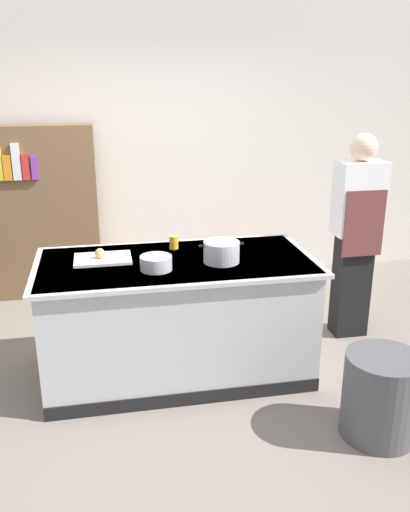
{
  "coord_description": "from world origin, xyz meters",
  "views": [
    {
      "loc": [
        -0.5,
        -3.61,
        2.18
      ],
      "look_at": [
        0.25,
        0.2,
        0.85
      ],
      "focal_mm": 38.1,
      "sensor_mm": 36.0,
      "label": 1
    }
  ],
  "objects_px": {
    "trash_bin": "(381,396)",
    "bookshelf": "(41,213)",
    "juice_cup": "(174,242)",
    "onion": "(100,253)",
    "mixing_bowl": "(156,263)",
    "person_chef": "(356,232)",
    "stock_pot": "(221,252)"
  },
  "relations": [
    {
      "from": "trash_bin",
      "to": "stock_pot",
      "type": "bearing_deg",
      "value": 132.65
    },
    {
      "from": "mixing_bowl",
      "to": "juice_cup",
      "type": "height_order",
      "value": "juice_cup"
    },
    {
      "from": "trash_bin",
      "to": "bookshelf",
      "type": "distance_m",
      "value": 3.6
    },
    {
      "from": "mixing_bowl",
      "to": "trash_bin",
      "type": "distance_m",
      "value": 1.67
    },
    {
      "from": "onion",
      "to": "stock_pot",
      "type": "xyz_separation_m",
      "value": [
        0.84,
        -0.19,
        0.02
      ]
    },
    {
      "from": "onion",
      "to": "bookshelf",
      "type": "relative_size",
      "value": 0.04
    },
    {
      "from": "bookshelf",
      "to": "onion",
      "type": "bearing_deg",
      "value": -71.9
    },
    {
      "from": "trash_bin",
      "to": "bookshelf",
      "type": "xyz_separation_m",
      "value": [
        -2.21,
        2.78,
        0.58
      ]
    },
    {
      "from": "juice_cup",
      "to": "person_chef",
      "type": "xyz_separation_m",
      "value": [
        1.53,
        0.1,
        -0.04
      ]
    },
    {
      "from": "juice_cup",
      "to": "onion",
      "type": "bearing_deg",
      "value": -162.53
    },
    {
      "from": "onion",
      "to": "person_chef",
      "type": "bearing_deg",
      "value": 7.38
    },
    {
      "from": "trash_bin",
      "to": "person_chef",
      "type": "bearing_deg",
      "value": 72.48
    },
    {
      "from": "trash_bin",
      "to": "person_chef",
      "type": "height_order",
      "value": "person_chef"
    },
    {
      "from": "mixing_bowl",
      "to": "person_chef",
      "type": "distance_m",
      "value": 1.79
    },
    {
      "from": "stock_pot",
      "to": "juice_cup",
      "type": "height_order",
      "value": "stock_pot"
    },
    {
      "from": "stock_pot",
      "to": "person_chef",
      "type": "bearing_deg",
      "value": 20.27
    },
    {
      "from": "stock_pot",
      "to": "person_chef",
      "type": "relative_size",
      "value": 0.19
    },
    {
      "from": "stock_pot",
      "to": "mixing_bowl",
      "type": "distance_m",
      "value": 0.47
    },
    {
      "from": "stock_pot",
      "to": "mixing_bowl",
      "type": "xyz_separation_m",
      "value": [
        -0.47,
        -0.07,
        -0.03
      ]
    },
    {
      "from": "mixing_bowl",
      "to": "bookshelf",
      "type": "distance_m",
      "value": 2.17
    },
    {
      "from": "mixing_bowl",
      "to": "trash_bin",
      "type": "xyz_separation_m",
      "value": [
        1.29,
        -0.82,
        -0.68
      ]
    },
    {
      "from": "bookshelf",
      "to": "trash_bin",
      "type": "bearing_deg",
      "value": -51.47
    },
    {
      "from": "stock_pot",
      "to": "juice_cup",
      "type": "xyz_separation_m",
      "value": [
        -0.29,
        0.36,
        -0.02
      ]
    },
    {
      "from": "stock_pot",
      "to": "person_chef",
      "type": "distance_m",
      "value": 1.33
    },
    {
      "from": "mixing_bowl",
      "to": "juice_cup",
      "type": "relative_size",
      "value": 2.17
    },
    {
      "from": "stock_pot",
      "to": "juice_cup",
      "type": "relative_size",
      "value": 3.2
    },
    {
      "from": "juice_cup",
      "to": "bookshelf",
      "type": "bearing_deg",
      "value": 125.95
    },
    {
      "from": "person_chef",
      "to": "bookshelf",
      "type": "xyz_separation_m",
      "value": [
        -2.64,
        1.43,
        -0.06
      ]
    },
    {
      "from": "mixing_bowl",
      "to": "stock_pot",
      "type": "bearing_deg",
      "value": 8.51
    },
    {
      "from": "mixing_bowl",
      "to": "juice_cup",
      "type": "distance_m",
      "value": 0.47
    },
    {
      "from": "mixing_bowl",
      "to": "onion",
      "type": "bearing_deg",
      "value": 144.95
    },
    {
      "from": "onion",
      "to": "stock_pot",
      "type": "distance_m",
      "value": 0.86
    }
  ]
}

